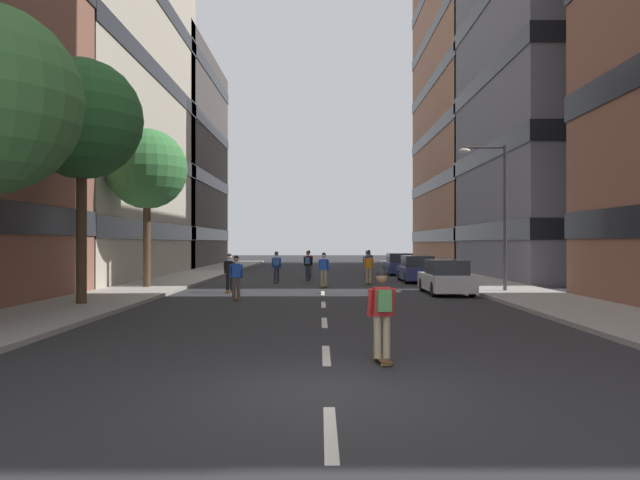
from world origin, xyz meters
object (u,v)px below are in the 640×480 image
(skater_7, at_px, (365,263))
(skater_9, at_px, (367,261))
(parked_car_far, at_px, (397,265))
(streetlamp_right, at_px, (495,201))
(parked_car_near, at_px, (444,278))
(skater_6, at_px, (227,271))
(skater_8, at_px, (274,265))
(skater_5, at_px, (307,263))
(parked_car_mid, at_px, (415,270))
(street_tree_far, at_px, (79,120))
(street_tree_mid, at_px, (145,169))
(skater_3, at_px, (380,310))
(skater_0, at_px, (234,275))
(skater_2, at_px, (367,266))
(skater_1, at_px, (322,268))
(skater_4, at_px, (306,264))

(skater_7, relative_size, skater_9, 1.00)
(parked_car_far, relative_size, streetlamp_right, 0.68)
(streetlamp_right, bearing_deg, parked_car_near, -173.04)
(skater_6, distance_m, skater_8, 6.84)
(skater_5, bearing_deg, skater_7, -27.85)
(parked_car_mid, xyz_separation_m, street_tree_far, (-14.00, -13.60, 5.91))
(street_tree_mid, xyz_separation_m, skater_3, (9.59, -17.99, -4.81))
(skater_0, bearing_deg, parked_car_near, 17.19)
(street_tree_far, height_order, streetlamp_right, street_tree_far)
(skater_2, bearing_deg, skater_9, 85.22)
(skater_3, xyz_separation_m, skater_7, (1.72, 25.69, 0.00))
(skater_1, bearing_deg, streetlamp_right, -23.77)
(streetlamp_right, distance_m, skater_5, 15.03)
(skater_4, height_order, skater_9, same)
(parked_car_far, distance_m, skater_3, 31.69)
(parked_car_far, bearing_deg, skater_6, -122.57)
(street_tree_mid, height_order, streetlamp_right, street_tree_mid)
(parked_car_mid, xyz_separation_m, skater_4, (-6.32, 1.49, 0.32))
(parked_car_far, distance_m, street_tree_mid, 20.04)
(parked_car_mid, distance_m, street_tree_far, 20.39)
(skater_2, height_order, skater_7, same)
(parked_car_near, distance_m, skater_7, 10.62)
(skater_8, bearing_deg, skater_4, 51.56)
(skater_4, relative_size, skater_6, 1.00)
(streetlamp_right, bearing_deg, skater_3, -113.24)
(skater_4, distance_m, skater_9, 5.99)
(skater_3, distance_m, skater_4, 25.06)
(street_tree_mid, height_order, skater_5, street_tree_mid)
(skater_3, height_order, skater_4, same)
(skater_1, height_order, skater_6, same)
(skater_1, height_order, skater_9, same)
(street_tree_far, height_order, skater_2, street_tree_far)
(parked_car_far, xyz_separation_m, skater_8, (-8.05, -8.58, 0.32))
(parked_car_near, relative_size, skater_2, 2.47)
(skater_6, bearing_deg, street_tree_mid, 157.01)
(streetlamp_right, height_order, skater_0, streetlamp_right)
(parked_car_far, xyz_separation_m, skater_2, (-2.93, -9.71, 0.29))
(street_tree_far, bearing_deg, street_tree_mid, 90.00)
(skater_9, bearing_deg, parked_car_near, -80.74)
(parked_car_near, height_order, street_tree_far, street_tree_far)
(skater_7, bearing_deg, skater_6, -126.43)
(street_tree_mid, relative_size, streetlamp_right, 1.18)
(streetlamp_right, xyz_separation_m, skater_5, (-8.64, 11.89, -3.15))
(skater_5, distance_m, skater_7, 4.09)
(skater_3, bearing_deg, street_tree_far, 134.08)
(skater_5, bearing_deg, skater_8, -110.00)
(skater_8, bearing_deg, street_tree_far, -114.76)
(street_tree_far, xyz_separation_m, skater_8, (5.95, 12.90, -5.60))
(street_tree_far, bearing_deg, skater_4, 63.01)
(skater_1, xyz_separation_m, skater_3, (0.99, -19.11, 0.03))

